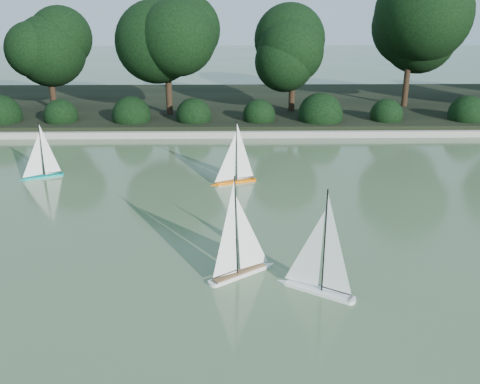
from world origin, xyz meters
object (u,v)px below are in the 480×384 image
at_px(sailboat_white_b, 245,258).
at_px(sailboat_orange, 232,173).
at_px(sailboat_white_a, 313,274).
at_px(sailboat_teal, 39,169).

relative_size(sailboat_white_b, sailboat_orange, 1.11).
height_order(sailboat_white_a, sailboat_teal, sailboat_white_a).
height_order(sailboat_white_b, sailboat_teal, sailboat_white_b).
xyz_separation_m(sailboat_white_a, sailboat_teal, (-5.49, 5.05, -0.04)).
distance_m(sailboat_white_b, sailboat_orange, 4.11).
xyz_separation_m(sailboat_white_b, sailboat_orange, (-0.18, 4.11, -0.02)).
bearing_deg(sailboat_white_b, sailboat_white_a, -28.36).
distance_m(sailboat_white_a, sailboat_teal, 7.45).
height_order(sailboat_orange, sailboat_teal, sailboat_orange).
xyz_separation_m(sailboat_orange, sailboat_teal, (-4.36, 0.43, -0.02)).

